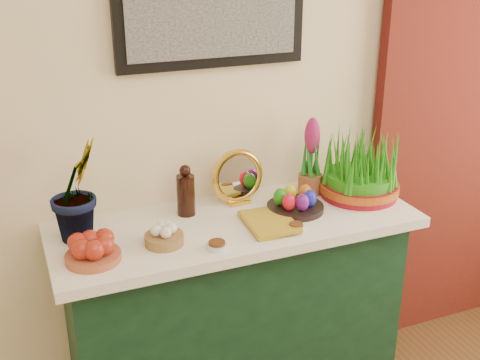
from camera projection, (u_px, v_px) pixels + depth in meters
name	position (u px, v px, depth m)	size (l,w,h in m)	color
sideboard	(235.00, 321.00, 2.47)	(1.30, 0.45, 0.85)	#143922
tablecloth	(235.00, 224.00, 2.31)	(1.40, 0.55, 0.04)	white
hyacinth_green	(75.00, 174.00, 2.07)	(0.24, 0.21, 0.48)	#207E21
apple_bowl	(92.00, 250.00, 1.99)	(0.24, 0.24, 0.09)	#A65130
garlic_basket	(164.00, 236.00, 2.10)	(0.16, 0.16, 0.08)	olive
vinegar_cruet	(186.00, 193.00, 2.31)	(0.07, 0.07, 0.20)	black
mirror	(237.00, 177.00, 2.40)	(0.23, 0.07, 0.23)	gold
book	(247.00, 225.00, 2.22)	(0.16, 0.23, 0.03)	#B5941F
spice_dish_left	(217.00, 245.00, 2.08)	(0.07, 0.07, 0.03)	silver
spice_dish_right	(296.00, 227.00, 2.21)	(0.06, 0.06, 0.03)	silver
egg_plate	(296.00, 202.00, 2.36)	(0.26, 0.26, 0.09)	black
hyacinth_pink	(311.00, 160.00, 2.48)	(0.10, 0.10, 0.33)	#945333
wheatgrass_sabzeh	(360.00, 169.00, 2.46)	(0.33, 0.33, 0.27)	maroon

